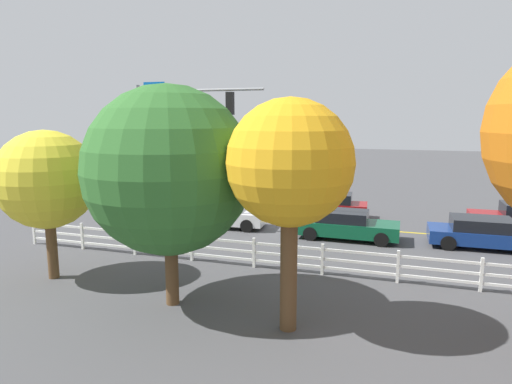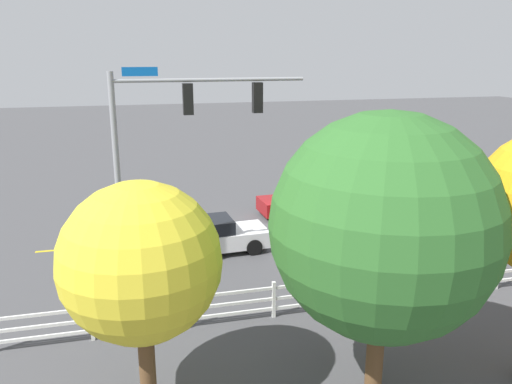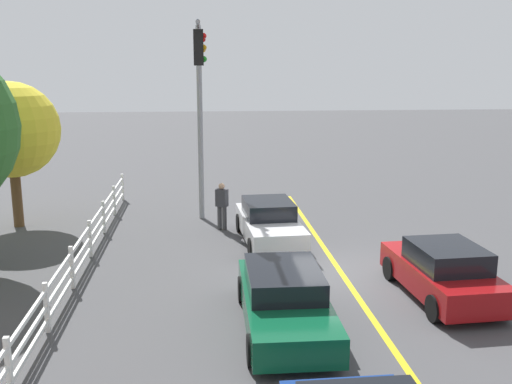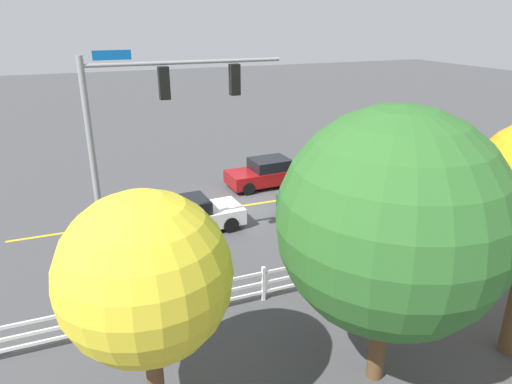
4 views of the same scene
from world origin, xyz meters
TOP-DOWN VIEW (x-y plane):
  - ground_plane at (0.00, 0.00)m, footprint 120.00×120.00m
  - lane_center_stripe at (-4.00, 0.00)m, footprint 28.00×0.16m
  - signal_assembly at (4.79, 3.89)m, footprint 6.36×0.37m
  - car_0 at (-9.18, 1.73)m, footprint 4.81×2.05m
  - car_1 at (-1.92, -2.10)m, footprint 4.12×2.02m
  - car_2 at (3.16, 1.70)m, footprint 4.46×2.02m
  - car_3 at (-3.24, 2.10)m, footprint 4.70×1.94m
  - car_4 at (-11.24, -1.99)m, footprint 4.37×2.07m
  - pedestrian at (4.89, 3.19)m, footprint 0.44×0.48m
  - white_rail_fence at (-3.00, 7.31)m, footprint 26.10×0.10m
  - tree_2 at (0.92, 11.25)m, footprint 4.96×4.96m
  - tree_3 at (6.02, 10.55)m, footprint 3.39×3.39m

SIDE VIEW (x-z plane):
  - ground_plane at x=0.00m, z-range 0.00..0.00m
  - lane_center_stripe at x=-4.00m, z-range 0.00..0.01m
  - white_rail_fence at x=-3.00m, z-range 0.03..1.18m
  - car_0 at x=-9.18m, z-range -0.01..1.31m
  - car_3 at x=-3.24m, z-range -0.01..1.32m
  - car_4 at x=-11.24m, z-range -0.04..1.37m
  - car_2 at x=3.16m, z-range -0.03..1.36m
  - car_1 at x=-1.92m, z-range -0.03..1.40m
  - pedestrian at x=4.89m, z-range 0.08..1.77m
  - tree_3 at x=6.02m, z-range 0.90..6.12m
  - tree_2 at x=0.92m, z-range 0.81..7.40m
  - signal_assembly at x=4.79m, z-range 1.43..8.69m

